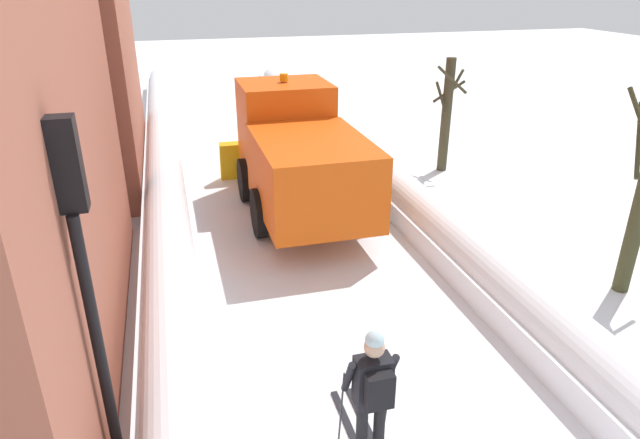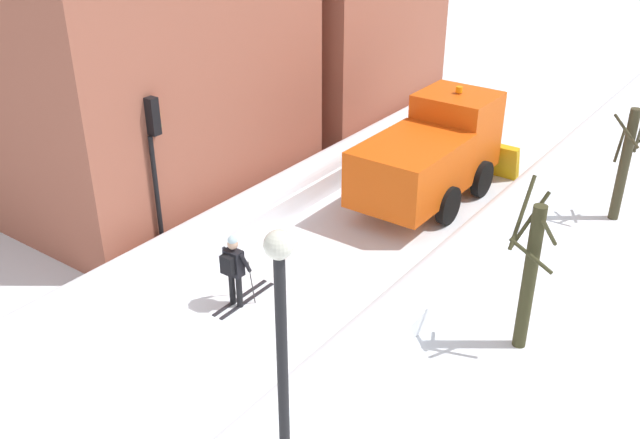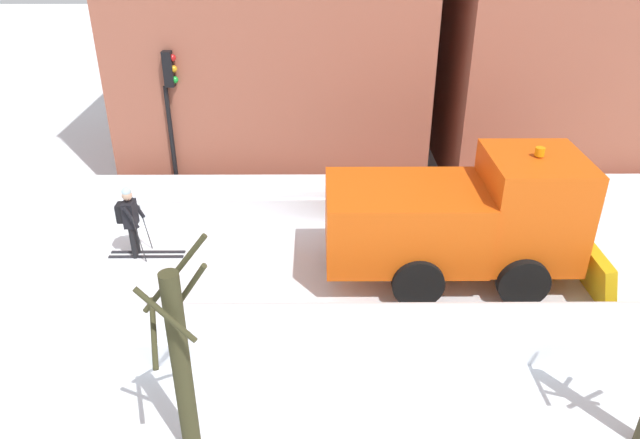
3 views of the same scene
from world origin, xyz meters
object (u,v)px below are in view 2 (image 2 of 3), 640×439
(traffic_light_pole, at_px, (155,149))
(bare_tree_mid, at_px, (625,163))
(bare_tree_near, at_px, (529,273))
(plow_truck, at_px, (433,153))
(street_lamp, at_px, (282,348))
(skier, at_px, (234,268))

(traffic_light_pole, relative_size, bare_tree_mid, 1.31)
(traffic_light_pole, bearing_deg, bare_tree_near, 12.03)
(plow_truck, distance_m, street_lamp, 12.06)
(skier, bearing_deg, bare_tree_near, 22.57)
(skier, bearing_deg, plow_truck, 83.17)
(bare_tree_mid, bearing_deg, bare_tree_near, -89.42)
(traffic_light_pole, distance_m, bare_tree_near, 8.98)
(skier, height_order, traffic_light_pole, traffic_light_pole)
(skier, distance_m, traffic_light_pole, 3.54)
(plow_truck, distance_m, bare_tree_near, 7.14)
(street_lamp, bearing_deg, bare_tree_near, 78.00)
(plow_truck, relative_size, bare_tree_near, 1.62)
(skier, height_order, bare_tree_mid, bare_tree_mid)
(skier, height_order, bare_tree_near, bare_tree_near)
(bare_tree_mid, bearing_deg, traffic_light_pole, -133.89)
(plow_truck, relative_size, skier, 3.31)
(skier, height_order, street_lamp, street_lamp)
(traffic_light_pole, distance_m, street_lamp, 8.57)
(bare_tree_mid, bearing_deg, street_lamp, -95.35)
(street_lamp, distance_m, bare_tree_mid, 13.46)
(traffic_light_pole, height_order, bare_tree_near, traffic_light_pole)
(skier, distance_m, street_lamp, 6.28)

